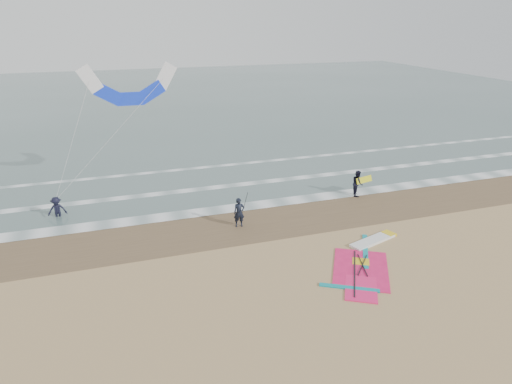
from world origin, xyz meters
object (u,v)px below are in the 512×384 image
object	(u,v)px
person_wading	(56,204)
surf_kite	(129,88)
person_walking	(357,183)
person_standing	(239,213)
windsurf_rig	(365,261)

from	to	relation	value
person_wading	surf_kite	xyz separation A→B (m)	(4.81, 2.60, 5.94)
person_walking	person_wading	distance (m)	18.23
person_standing	surf_kite	world-z (taller)	surf_kite
person_wading	surf_kite	world-z (taller)	surf_kite
windsurf_rig	person_wading	bearing A→B (deg)	144.65
windsurf_rig	surf_kite	size ratio (longest dim) A/B	0.77
person_walking	surf_kite	bearing A→B (deg)	88.69
person_walking	windsurf_rig	bearing A→B (deg)	172.01
person_walking	surf_kite	world-z (taller)	surf_kite
person_wading	windsurf_rig	bearing A→B (deg)	-35.26
windsurf_rig	person_standing	bearing A→B (deg)	129.25
person_standing	surf_kite	distance (m)	10.35
person_wading	surf_kite	bearing A→B (deg)	28.49
person_standing	person_walking	xyz separation A→B (m)	(8.51, 2.06, 0.01)
person_walking	person_wading	size ratio (longest dim) A/B	1.05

